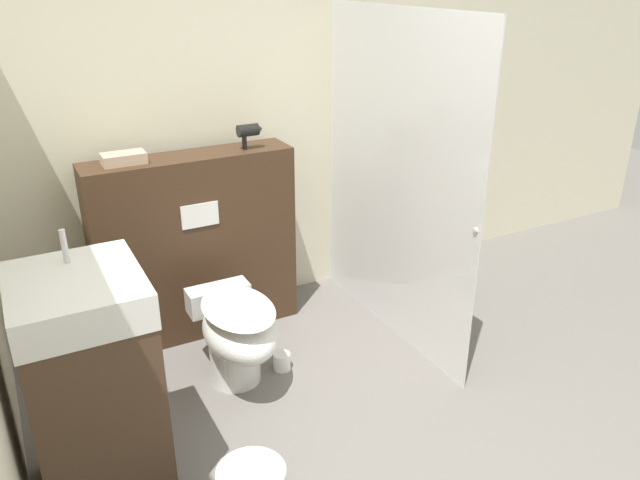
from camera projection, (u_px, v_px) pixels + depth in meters
wall_back at (214, 122)px, 3.82m from camera, size 8.00×0.06×2.50m
partition_panel at (196, 246)px, 3.78m from camera, size 1.21×0.29×1.14m
shower_glass at (394, 182)px, 3.65m from camera, size 0.04×1.51×1.94m
toilet at (236, 334)px, 3.34m from camera, size 0.37×0.66×0.52m
sink_vanity at (93, 391)px, 2.56m from camera, size 0.50×0.56×1.19m
hair_drier at (249, 131)px, 3.64m from camera, size 0.15×0.07×0.15m
folded_towel at (124, 158)px, 3.39m from camera, size 0.23×0.13×0.06m
spare_toilet_roll at (282, 361)px, 3.57m from camera, size 0.10×0.10×0.10m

